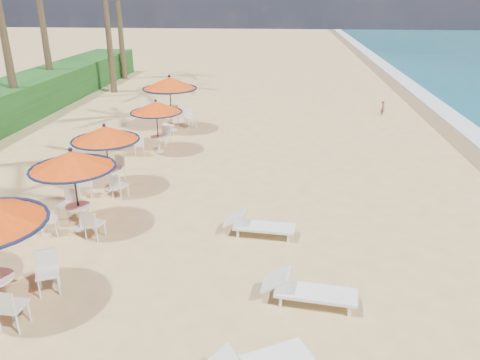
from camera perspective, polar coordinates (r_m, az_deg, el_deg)
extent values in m
plane|color=tan|center=(9.46, 1.44, -18.35)|extent=(160.00, 160.00, 0.00)
cylinder|color=black|center=(13.37, -19.36, -1.24)|extent=(0.05, 0.05, 2.26)
cone|color=#E94914|center=(13.06, -19.84, 2.33)|extent=(2.26, 2.26, 0.49)
torus|color=#111734|center=(13.14, -19.72, 1.40)|extent=(2.27, 2.27, 0.07)
sphere|color=#111734|center=(12.98, -20.00, 3.52)|extent=(0.12, 0.12, 0.12)
cylinder|color=white|center=(13.55, -19.12, -3.05)|extent=(0.69, 0.69, 0.04)
cylinder|color=white|center=(13.68, -18.95, -4.28)|extent=(0.08, 0.08, 0.69)
cylinder|color=black|center=(15.78, -15.83, 2.52)|extent=(0.05, 0.05, 2.18)
cone|color=#E94914|center=(15.53, -16.15, 5.49)|extent=(2.18, 2.18, 0.47)
torus|color=#111734|center=(15.59, -16.07, 4.72)|extent=(2.18, 2.18, 0.07)
sphere|color=#111734|center=(15.46, -16.26, 6.47)|extent=(0.11, 0.11, 0.11)
cylinder|color=white|center=(15.93, -15.67, 1.01)|extent=(0.66, 0.66, 0.04)
cylinder|color=white|center=(16.04, -15.56, -0.03)|extent=(0.08, 0.08, 0.66)
cylinder|color=black|center=(19.32, -10.04, 6.40)|extent=(0.05, 0.05, 2.09)
cone|color=#E94914|center=(19.12, -10.20, 8.76)|extent=(2.09, 2.09, 0.46)
torus|color=#111734|center=(19.17, -10.16, 8.16)|extent=(2.09, 2.09, 0.06)
sphere|color=#111734|center=(19.07, -10.26, 9.54)|extent=(0.11, 0.11, 0.11)
cylinder|color=white|center=(19.44, -9.96, 5.19)|extent=(0.64, 0.64, 0.04)
cylinder|color=white|center=(19.53, -9.90, 4.34)|extent=(0.07, 0.07, 0.64)
cylinder|color=black|center=(22.30, -8.45, 9.13)|extent=(0.05, 0.05, 2.52)
cone|color=#E94914|center=(22.11, -8.59, 11.62)|extent=(2.52, 2.52, 0.55)
torus|color=#111734|center=(22.15, -8.56, 10.98)|extent=(2.52, 2.52, 0.08)
sphere|color=#111734|center=(22.05, -8.64, 12.43)|extent=(0.13, 0.13, 0.13)
cylinder|color=white|center=(22.42, -8.38, 7.85)|extent=(0.77, 0.77, 0.04)
cylinder|color=white|center=(22.51, -8.33, 6.96)|extent=(0.09, 0.09, 0.77)
cube|color=white|center=(10.15, 9.23, -13.45)|extent=(1.77, 0.83, 0.07)
cube|color=white|center=(10.08, 4.38, -11.95)|extent=(0.64, 0.69, 0.42)
cube|color=white|center=(10.25, 9.18, -14.18)|extent=(0.06, 0.06, 0.24)
cube|color=white|center=(12.60, 2.98, -5.73)|extent=(1.69, 0.75, 0.07)
cube|color=white|center=(12.62, -0.70, -4.56)|extent=(0.60, 0.65, 0.41)
cube|color=white|center=(12.67, 2.96, -6.35)|extent=(0.06, 0.06, 0.23)
cone|color=brown|center=(25.27, -27.03, 16.62)|extent=(0.44, 0.44, 9.52)
cone|color=brown|center=(30.57, -23.22, 19.06)|extent=(0.44, 0.44, 10.90)
cone|color=brown|center=(31.79, -15.93, 18.53)|extent=(0.44, 0.44, 9.31)
cone|color=brown|center=(36.91, -14.58, 19.39)|extent=(0.44, 0.44, 9.78)
imported|color=brown|center=(26.20, 17.02, 8.43)|extent=(0.27, 0.34, 0.83)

